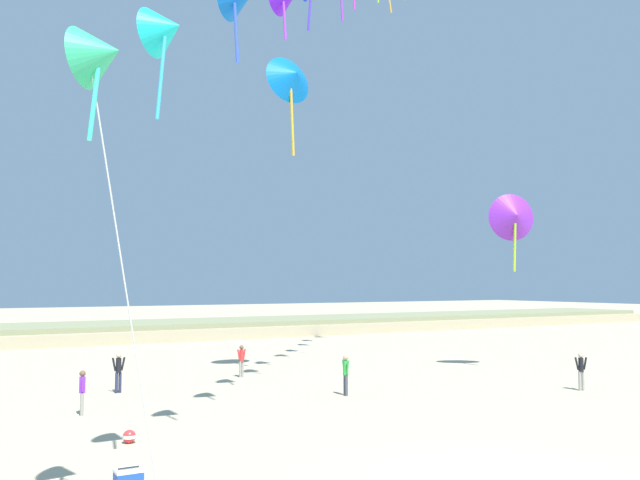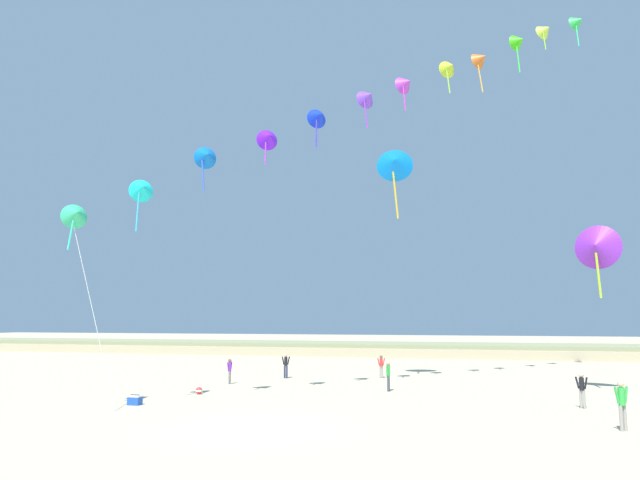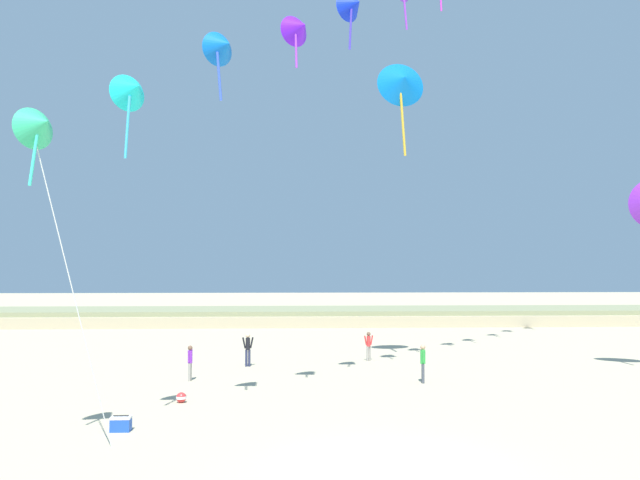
# 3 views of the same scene
# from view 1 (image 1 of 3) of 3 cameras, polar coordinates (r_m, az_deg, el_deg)

# --- Properties ---
(dune_ridge) EXTENTS (120.00, 10.67, 1.27)m
(dune_ridge) POSITION_cam_1_polar(r_m,az_deg,el_deg) (55.32, -18.86, -7.36)
(dune_ridge) COLOR tan
(dune_ridge) RESTS_ON ground
(person_near_right) EXTENTS (0.51, 0.23, 1.48)m
(person_near_right) POSITION_cam_1_polar(r_m,az_deg,el_deg) (32.27, -6.63, -9.90)
(person_near_right) COLOR gray
(person_near_right) RESTS_ON ground
(person_mid_center) EXTENTS (0.22, 0.56, 1.58)m
(person_mid_center) POSITION_cam_1_polar(r_m,az_deg,el_deg) (26.93, 2.17, -11.05)
(person_mid_center) COLOR #474C56
(person_mid_center) RESTS_ON ground
(person_far_left) EXTENTS (0.52, 0.30, 1.54)m
(person_far_left) POSITION_cam_1_polar(r_m,az_deg,el_deg) (30.13, 21.13, -10.06)
(person_far_left) COLOR gray
(person_far_left) RESTS_ON ground
(person_far_right) EXTENTS (0.56, 0.22, 1.61)m
(person_far_right) POSITION_cam_1_polar(r_m,az_deg,el_deg) (28.72, -16.61, -10.41)
(person_far_right) COLOR #282D4C
(person_far_right) RESTS_ON ground
(person_far_center) EXTENTS (0.20, 0.52, 1.48)m
(person_far_center) POSITION_cam_1_polar(r_m,az_deg,el_deg) (24.27, -19.39, -11.79)
(person_far_center) COLOR gray
(person_far_center) RESTS_ON ground
(large_kite_low_lead) EXTENTS (2.55, 1.74, 3.98)m
(large_kite_low_lead) POSITION_cam_1_polar(r_m,az_deg,el_deg) (35.23, 16.04, 1.92)
(large_kite_low_lead) COLOR purple
(large_kite_mid_trail) EXTENTS (2.50, 1.61, 4.91)m
(large_kite_mid_trail) POSITION_cam_1_polar(r_m,az_deg,el_deg) (32.07, -2.35, 13.58)
(large_kite_mid_trail) COLOR blue
(beach_cooler) EXTENTS (0.58, 0.41, 0.46)m
(beach_cooler) POSITION_cam_1_polar(r_m,az_deg,el_deg) (15.80, -15.83, -18.80)
(beach_cooler) COLOR blue
(beach_cooler) RESTS_ON ground
(beach_ball) EXTENTS (0.36, 0.36, 0.36)m
(beach_ball) POSITION_cam_1_polar(r_m,az_deg,el_deg) (19.99, -15.77, -15.64)
(beach_ball) COLOR red
(beach_ball) RESTS_ON ground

